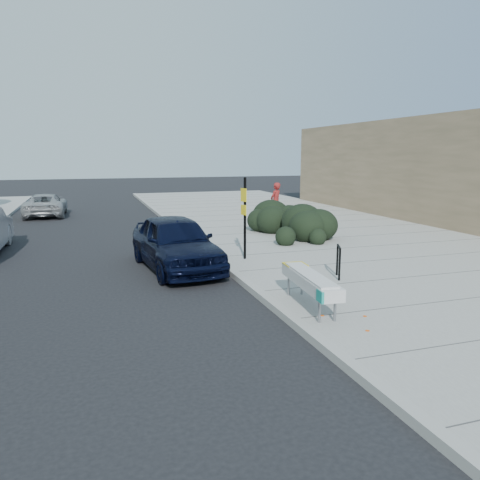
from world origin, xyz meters
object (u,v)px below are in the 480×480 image
at_px(sign_post, 244,213).
at_px(suv_silver, 46,205).
at_px(bike_rack, 339,258).
at_px(sedan_navy, 176,242).
at_px(bench, 310,281).
at_px(pedestrian, 276,202).

relative_size(sign_post, suv_silver, 0.57).
distance_m(bike_rack, sedan_navy, 4.78).
height_order(bench, suv_silver, suv_silver).
xyz_separation_m(bench, sedan_navy, (-1.98, 4.87, 0.08)).
bearing_deg(pedestrian, bench, 36.50).
bearing_deg(sedan_navy, bench, -74.02).
xyz_separation_m(sedan_navy, pedestrian, (6.34, 7.60, 0.29)).
bearing_deg(bench, sign_post, 93.06).
height_order(bench, bike_rack, bike_rack).
relative_size(bike_rack, sign_post, 0.34).
height_order(bike_rack, pedestrian, pedestrian).
relative_size(bench, pedestrian, 1.30).
relative_size(bike_rack, pedestrian, 0.46).
distance_m(suv_silver, pedestrian, 12.90).
height_order(sign_post, suv_silver, sign_post).
bearing_deg(bench, sedan_navy, 117.35).
distance_m(sign_post, pedestrian, 8.65).
height_order(sedan_navy, pedestrian, pedestrian).
relative_size(sedan_navy, suv_silver, 1.06).
bearing_deg(pedestrian, sedan_navy, 15.94).
xyz_separation_m(sign_post, sedan_navy, (-2.16, -0.03, -0.79)).
xyz_separation_m(sedan_navy, suv_silver, (-4.62, 14.39, -0.18)).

